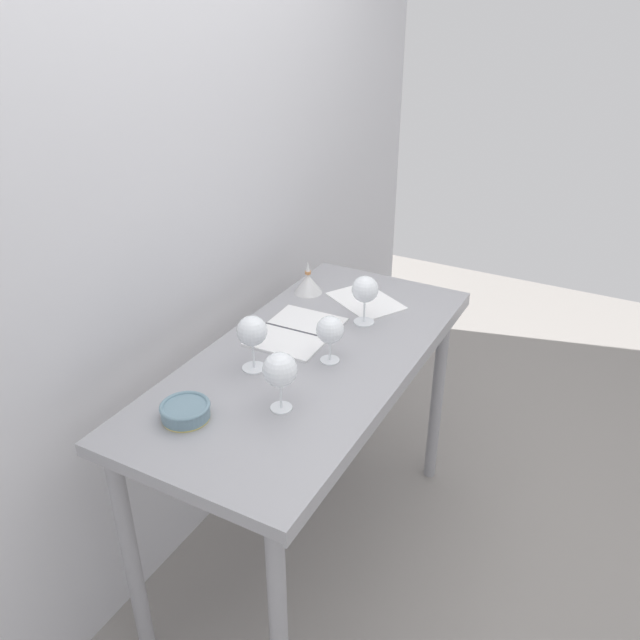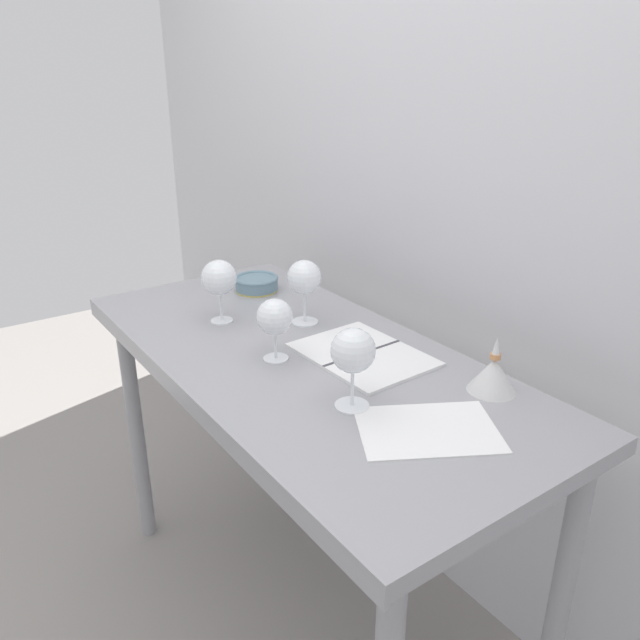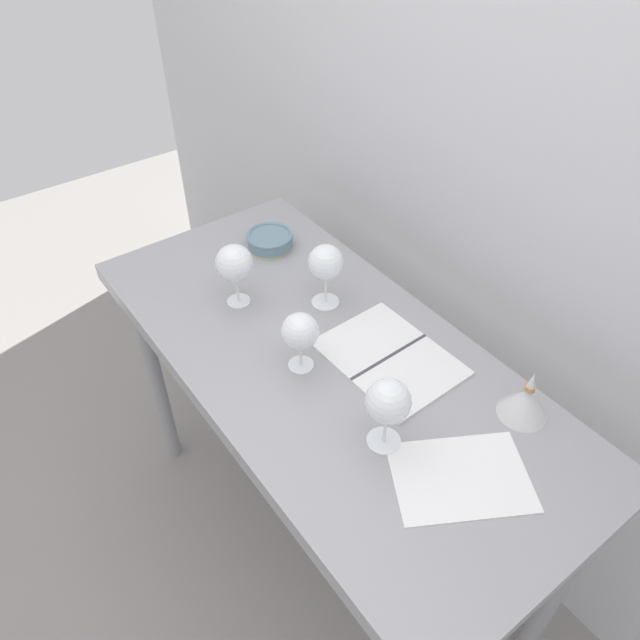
% 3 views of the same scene
% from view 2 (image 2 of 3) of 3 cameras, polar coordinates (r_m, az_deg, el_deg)
% --- Properties ---
extents(ground_plane, '(6.00, 6.00, 0.00)m').
position_cam_2_polar(ground_plane, '(2.12, -1.20, -25.45)').
color(ground_plane, gray).
extents(back_wall, '(3.80, 0.04, 2.60)m').
position_cam_2_polar(back_wall, '(1.77, 12.09, 12.97)').
color(back_wall, silver).
rests_on(back_wall, ground_plane).
extents(steel_counter, '(1.40, 0.65, 0.90)m').
position_cam_2_polar(steel_counter, '(1.62, -1.60, -6.38)').
color(steel_counter, '#949499').
rests_on(steel_counter, ground_plane).
extents(wine_glass_near_right, '(0.09, 0.09, 0.18)m').
position_cam_2_polar(wine_glass_near_right, '(1.28, 3.05, -3.01)').
color(wine_glass_near_right, white).
rests_on(wine_glass_near_right, steel_counter).
extents(wine_glass_far_left, '(0.10, 0.10, 0.18)m').
position_cam_2_polar(wine_glass_far_left, '(1.71, -1.45, 3.79)').
color(wine_glass_far_left, white).
rests_on(wine_glass_far_left, steel_counter).
extents(wine_glass_near_left, '(0.10, 0.10, 0.18)m').
position_cam_2_polar(wine_glass_near_left, '(1.74, -9.24, 3.73)').
color(wine_glass_near_left, white).
rests_on(wine_glass_near_left, steel_counter).
extents(wine_glass_near_center, '(0.09, 0.09, 0.16)m').
position_cam_2_polar(wine_glass_near_center, '(1.50, -4.18, 0.16)').
color(wine_glass_near_center, white).
rests_on(wine_glass_near_center, steel_counter).
extents(open_notebook, '(0.33, 0.26, 0.01)m').
position_cam_2_polar(open_notebook, '(1.56, 3.94, -3.17)').
color(open_notebook, white).
rests_on(open_notebook, steel_counter).
extents(tasting_sheet_upper, '(0.31, 0.34, 0.00)m').
position_cam_2_polar(tasting_sheet_upper, '(1.28, 9.88, -9.83)').
color(tasting_sheet_upper, white).
rests_on(tasting_sheet_upper, steel_counter).
extents(tasting_bowl, '(0.14, 0.14, 0.05)m').
position_cam_2_polar(tasting_bowl, '(2.00, -5.85, 3.40)').
color(tasting_bowl, '#DBCC66').
rests_on(tasting_bowl, steel_counter).
extents(decanter_funnel, '(0.11, 0.11, 0.13)m').
position_cam_2_polar(decanter_funnel, '(1.43, 15.60, -4.80)').
color(decanter_funnel, silver).
rests_on(decanter_funnel, steel_counter).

